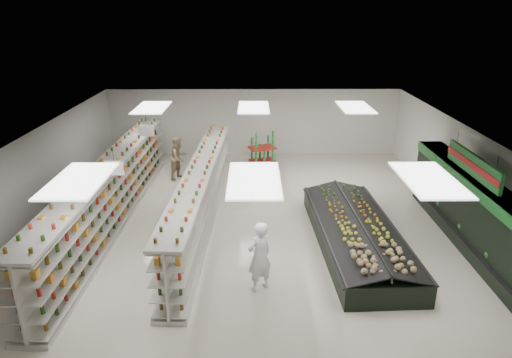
{
  "coord_description": "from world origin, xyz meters",
  "views": [
    {
      "loc": [
        -0.02,
        -13.73,
        6.86
      ],
      "look_at": [
        0.07,
        0.82,
        1.35
      ],
      "focal_mm": 32.0,
      "sensor_mm": 36.0,
      "label": 1
    }
  ],
  "objects_px": {
    "soda_endcap": "(262,149)",
    "gondola_left": "(111,196)",
    "shopper_background": "(179,158)",
    "gondola_center": "(202,195)",
    "shopper_main": "(259,257)",
    "produce_island": "(356,233)"
  },
  "relations": [
    {
      "from": "gondola_center",
      "to": "soda_endcap",
      "type": "bearing_deg",
      "value": 72.39
    },
    {
      "from": "produce_island",
      "to": "shopper_main",
      "type": "bearing_deg",
      "value": -142.82
    },
    {
      "from": "gondola_center",
      "to": "soda_endcap",
      "type": "distance_m",
      "value": 6.32
    },
    {
      "from": "gondola_center",
      "to": "soda_endcap",
      "type": "xyz_separation_m",
      "value": [
        2.14,
        5.94,
        -0.19
      ]
    },
    {
      "from": "gondola_center",
      "to": "shopper_background",
      "type": "distance_m",
      "value": 4.28
    },
    {
      "from": "shopper_background",
      "to": "soda_endcap",
      "type": "bearing_deg",
      "value": -30.43
    },
    {
      "from": "soda_endcap",
      "to": "gondola_left",
      "type": "bearing_deg",
      "value": -129.57
    },
    {
      "from": "produce_island",
      "to": "soda_endcap",
      "type": "xyz_separation_m",
      "value": [
        -2.71,
        7.83,
        0.27
      ]
    },
    {
      "from": "gondola_left",
      "to": "shopper_background",
      "type": "height_order",
      "value": "gondola_left"
    },
    {
      "from": "shopper_main",
      "to": "produce_island",
      "type": "bearing_deg",
      "value": -176.42
    },
    {
      "from": "gondola_left",
      "to": "gondola_center",
      "type": "relative_size",
      "value": 1.09
    },
    {
      "from": "gondola_center",
      "to": "shopper_main",
      "type": "distance_m",
      "value": 4.55
    },
    {
      "from": "gondola_left",
      "to": "soda_endcap",
      "type": "height_order",
      "value": "gondola_left"
    },
    {
      "from": "gondola_center",
      "to": "shopper_main",
      "type": "height_order",
      "value": "gondola_center"
    },
    {
      "from": "soda_endcap",
      "to": "shopper_background",
      "type": "bearing_deg",
      "value": -151.79
    },
    {
      "from": "gondola_left",
      "to": "produce_island",
      "type": "height_order",
      "value": "gondola_left"
    },
    {
      "from": "produce_island",
      "to": "soda_endcap",
      "type": "bearing_deg",
      "value": 109.11
    },
    {
      "from": "gondola_left",
      "to": "produce_island",
      "type": "distance_m",
      "value": 8.03
    },
    {
      "from": "gondola_left",
      "to": "shopper_background",
      "type": "bearing_deg",
      "value": 70.89
    },
    {
      "from": "shopper_main",
      "to": "gondola_center",
      "type": "bearing_deg",
      "value": -99.17
    },
    {
      "from": "soda_endcap",
      "to": "shopper_background",
      "type": "height_order",
      "value": "shopper_background"
    },
    {
      "from": "gondola_left",
      "to": "shopper_main",
      "type": "distance_m",
      "value": 6.22
    }
  ]
}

